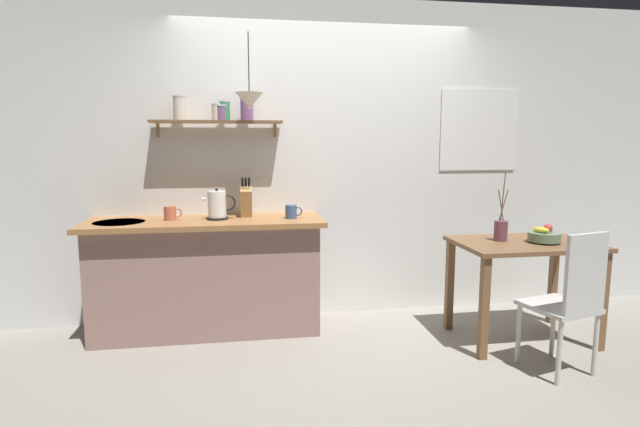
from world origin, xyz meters
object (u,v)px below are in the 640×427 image
object	(u,v)px
dining_chair_near	(570,298)
electric_kettle	(218,205)
coffee_mug_spare	(292,212)
pendant_lamp	(249,100)
dining_table	(524,258)
knife_block	(246,201)
twig_vase	(501,230)
coffee_mug_by_sink	(171,213)
fruit_bowl	(544,236)

from	to	relation	value
dining_chair_near	electric_kettle	bearing A→B (deg)	153.22
coffee_mug_spare	pendant_lamp	bearing A→B (deg)	-178.40
dining_table	knife_block	bearing A→B (deg)	163.18
twig_vase	coffee_mug_by_sink	distance (m)	2.54
fruit_bowl	pendant_lamp	bearing A→B (deg)	166.37
dining_chair_near	electric_kettle	distance (m)	2.57
twig_vase	coffee_mug_by_sink	world-z (taller)	twig_vase
fruit_bowl	dining_table	bearing A→B (deg)	156.51
coffee_mug_spare	knife_block	bearing A→B (deg)	157.14
twig_vase	pendant_lamp	bearing A→B (deg)	167.72
twig_vase	electric_kettle	bearing A→B (deg)	167.69
coffee_mug_by_sink	fruit_bowl	bearing A→B (deg)	-12.11
electric_kettle	coffee_mug_spare	size ratio (longest dim) A/B	1.88
dining_chair_near	fruit_bowl	distance (m)	0.65
fruit_bowl	coffee_mug_by_sink	size ratio (longest dim) A/B	1.71
dining_chair_near	knife_block	world-z (taller)	knife_block
fruit_bowl	knife_block	size ratio (longest dim) A/B	0.73
twig_vase	coffee_mug_by_sink	xyz separation A→B (m)	(-2.49, 0.48, 0.12)
coffee_mug_by_sink	coffee_mug_spare	distance (m)	0.93
dining_chair_near	twig_vase	xyz separation A→B (m)	(-0.13, 0.67, 0.33)
fruit_bowl	knife_block	bearing A→B (deg)	162.79
dining_table	pendant_lamp	world-z (taller)	pendant_lamp
dining_chair_near	pendant_lamp	size ratio (longest dim) A/B	1.71
dining_chair_near	coffee_mug_spare	size ratio (longest dim) A/B	7.12
dining_table	fruit_bowl	distance (m)	0.22
coffee_mug_by_sink	dining_table	bearing A→B (deg)	-11.56
fruit_bowl	electric_kettle	world-z (taller)	electric_kettle
electric_kettle	knife_block	world-z (taller)	knife_block
dining_chair_near	knife_block	xyz separation A→B (m)	(-2.03, 1.24, 0.52)
dining_chair_near	fruit_bowl	bearing A→B (deg)	73.74
coffee_mug_by_sink	pendant_lamp	world-z (taller)	pendant_lamp
twig_vase	coffee_mug_spare	distance (m)	1.61
fruit_bowl	coffee_mug_by_sink	xyz separation A→B (m)	(-2.78, 0.60, 0.15)
electric_kettle	pendant_lamp	xyz separation A→B (m)	(0.26, -0.06, 0.80)
dining_chair_near	coffee_mug_by_sink	distance (m)	2.89
dining_table	fruit_bowl	xyz separation A→B (m)	(0.12, -0.05, 0.18)
coffee_mug_by_sink	pendant_lamp	distance (m)	1.06
pendant_lamp	dining_chair_near	bearing A→B (deg)	-28.44
knife_block	pendant_lamp	world-z (taller)	pendant_lamp
dining_table	coffee_mug_by_sink	world-z (taller)	coffee_mug_by_sink
dining_chair_near	coffee_mug_by_sink	bearing A→B (deg)	156.19
coffee_mug_by_sink	pendant_lamp	xyz separation A→B (m)	(0.62, -0.07, 0.85)
dining_table	knife_block	world-z (taller)	knife_block
fruit_bowl	electric_kettle	distance (m)	2.49
electric_kettle	pendant_lamp	world-z (taller)	pendant_lamp
knife_block	pendant_lamp	size ratio (longest dim) A/B	0.57
coffee_mug_spare	coffee_mug_by_sink	bearing A→B (deg)	176.07
dining_table	coffee_mug_by_sink	distance (m)	2.73
coffee_mug_spare	pendant_lamp	world-z (taller)	pendant_lamp
twig_vase	dining_chair_near	bearing A→B (deg)	-79.46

